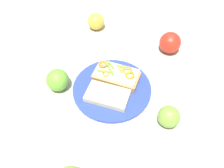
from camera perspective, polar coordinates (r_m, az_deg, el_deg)
name	(u,v)px	position (r m, az deg, el deg)	size (l,w,h in m)	color
ground_plane	(112,90)	(0.84, 0.00, -1.39)	(2.00, 2.00, 0.00)	#B8B8A5
plate	(112,89)	(0.84, 0.00, -1.13)	(0.27, 0.27, 0.01)	#2F44B1
sandwich	(116,75)	(0.84, 0.99, 2.19)	(0.18, 0.14, 0.05)	tan
bread_slice_side	(107,95)	(0.80, -1.08, -2.73)	(0.14, 0.08, 0.02)	beige
apple_1	(58,80)	(0.84, -12.70, 0.93)	(0.08, 0.08, 0.08)	#6BB336
apple_2	(170,43)	(0.98, 13.52, 9.45)	(0.08, 0.08, 0.08)	red
apple_3	(96,21)	(1.07, -3.80, 14.48)	(0.07, 0.07, 0.07)	gold
apple_4	(169,117)	(0.76, 13.24, -7.49)	(0.07, 0.07, 0.07)	#7DA93F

